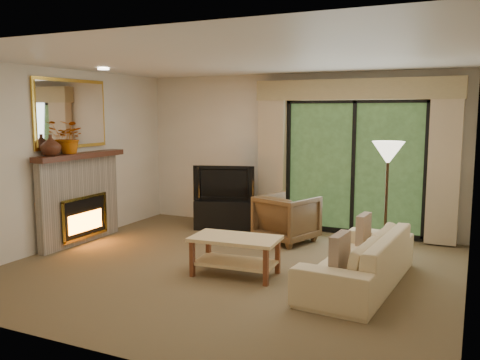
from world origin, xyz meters
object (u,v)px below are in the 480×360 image
at_px(armchair, 287,218).
at_px(coffee_table, 235,256).
at_px(media_console, 225,214).
at_px(sofa, 358,259).

bearing_deg(armchair, coffee_table, 108.49).
distance_m(media_console, armchair, 1.31).
height_order(media_console, sofa, sofa).
relative_size(media_console, sofa, 0.47).
bearing_deg(armchair, media_console, 2.38).
bearing_deg(media_console, sofa, -52.27).
xyz_separation_m(sofa, coffee_table, (-1.43, -0.28, -0.07)).
distance_m(media_console, coffee_table, 2.49).
relative_size(media_console, armchair, 1.24).
bearing_deg(sofa, armchair, -132.28).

